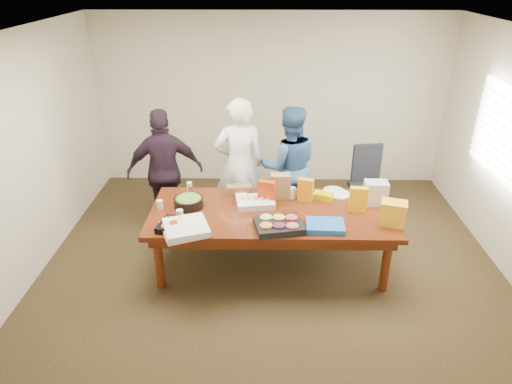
{
  "coord_description": "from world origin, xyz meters",
  "views": [
    {
      "loc": [
        -0.1,
        -4.61,
        3.29
      ],
      "look_at": [
        -0.19,
        0.1,
        0.94
      ],
      "focal_mm": 32.09,
      "sensor_mm": 36.0,
      "label": 1
    }
  ],
  "objects_px": {
    "person_right": "(289,167)",
    "sheet_cake": "(255,202)",
    "person_center": "(239,165)",
    "conference_table": "(271,239)",
    "office_chair": "(367,186)",
    "salad_bowl": "(189,202)"
  },
  "relations": [
    {
      "from": "office_chair",
      "to": "sheet_cake",
      "type": "height_order",
      "value": "office_chair"
    },
    {
      "from": "salad_bowl",
      "to": "conference_table",
      "type": "bearing_deg",
      "value": -5.41
    },
    {
      "from": "salad_bowl",
      "to": "person_center",
      "type": "bearing_deg",
      "value": 57.75
    },
    {
      "from": "person_right",
      "to": "sheet_cake",
      "type": "bearing_deg",
      "value": 60.89
    },
    {
      "from": "office_chair",
      "to": "person_center",
      "type": "xyz_separation_m",
      "value": [
        -1.79,
        -0.26,
        0.41
      ]
    },
    {
      "from": "conference_table",
      "to": "sheet_cake",
      "type": "xyz_separation_m",
      "value": [
        -0.19,
        0.14,
        0.41
      ]
    },
    {
      "from": "conference_table",
      "to": "salad_bowl",
      "type": "xyz_separation_m",
      "value": [
        -0.97,
        0.09,
        0.43
      ]
    },
    {
      "from": "person_center",
      "to": "person_right",
      "type": "relative_size",
      "value": 1.08
    },
    {
      "from": "conference_table",
      "to": "person_right",
      "type": "xyz_separation_m",
      "value": [
        0.24,
        1.09,
        0.46
      ]
    },
    {
      "from": "office_chair",
      "to": "sheet_cake",
      "type": "xyz_separation_m",
      "value": [
        -1.56,
        -1.08,
        0.29
      ]
    },
    {
      "from": "person_center",
      "to": "person_right",
      "type": "bearing_deg",
      "value": 179.79
    },
    {
      "from": "sheet_cake",
      "to": "salad_bowl",
      "type": "xyz_separation_m",
      "value": [
        -0.78,
        -0.05,
        0.02
      ]
    },
    {
      "from": "office_chair",
      "to": "person_right",
      "type": "relative_size",
      "value": 0.59
    },
    {
      "from": "conference_table",
      "to": "salad_bowl",
      "type": "height_order",
      "value": "salad_bowl"
    },
    {
      "from": "conference_table",
      "to": "person_center",
      "type": "height_order",
      "value": "person_center"
    },
    {
      "from": "person_right",
      "to": "sheet_cake",
      "type": "xyz_separation_m",
      "value": [
        -0.44,
        -0.94,
        -0.05
      ]
    },
    {
      "from": "conference_table",
      "to": "salad_bowl",
      "type": "distance_m",
      "value": 1.07
    },
    {
      "from": "office_chair",
      "to": "conference_table",
      "type": "bearing_deg",
      "value": -147.45
    },
    {
      "from": "person_right",
      "to": "conference_table",
      "type": "bearing_deg",
      "value": 73.14
    },
    {
      "from": "office_chair",
      "to": "sheet_cake",
      "type": "bearing_deg",
      "value": -154.63
    },
    {
      "from": "conference_table",
      "to": "sheet_cake",
      "type": "bearing_deg",
      "value": 143.17
    },
    {
      "from": "person_center",
      "to": "sheet_cake",
      "type": "height_order",
      "value": "person_center"
    }
  ]
}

